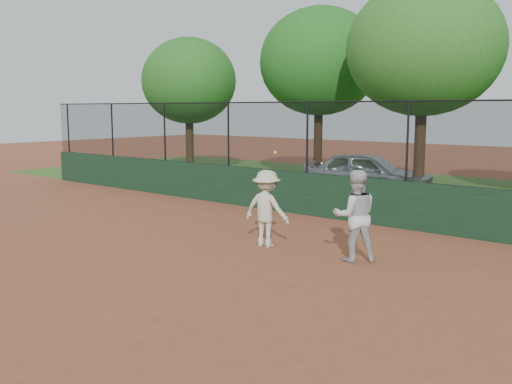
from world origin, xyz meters
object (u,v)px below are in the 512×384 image
Objects in this scene: player_main at (267,209)px; tree_0 at (189,81)px; player_second at (355,216)px; tree_1 at (319,62)px; parked_car at (368,174)px; tree_2 at (424,48)px.

player_main is 14.14m from tree_0.
player_main is (-2.09, -0.18, -0.07)m from player_second.
tree_0 is at bearing -164.38° from tree_1.
tree_1 is at bearing -95.12° from player_second.
parked_car is 2.48× the size of player_second.
tree_1 is (5.79, 1.62, 0.64)m from tree_0.
tree_0 is 0.87× the size of tree_1.
tree_1 is at bearing 161.00° from tree_2.
tree_0 reaches higher than player_second.
tree_2 reaches higher than player_second.
player_main is at bearing -89.24° from tree_2.
tree_2 is (-2.20, 7.88, 3.99)m from player_second.
player_main is 11.82m from tree_1.
tree_2 is at bearing -116.72° from player_second.
tree_0 is 0.86× the size of tree_2.
tree_2 reaches higher than tree_0.
player_second is at bearing 5.04° from player_main.
tree_0 reaches higher than player_main.
parked_car is 0.74× the size of tree_0.
player_main is 0.30× the size of tree_2.
parked_car is 5.61m from tree_1.
parked_car is 9.77m from tree_0.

